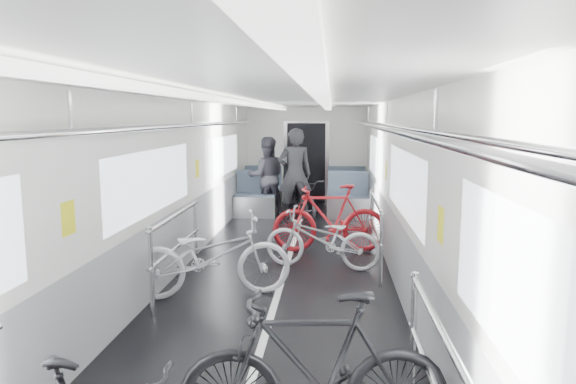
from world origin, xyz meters
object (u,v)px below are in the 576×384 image
bike_right_mid (322,239)px  person_standing (295,174)px  bike_right_far (330,218)px  bike_left_far (211,256)px  bike_aisle (304,199)px  person_seated (267,176)px  bike_right_near (314,371)px

bike_right_mid → person_standing: (-0.64, 3.54, 0.53)m
bike_right_far → person_standing: (-0.75, 2.61, 0.42)m
bike_left_far → bike_aisle: bike_left_far is taller
bike_right_mid → bike_aisle: bike_aisle is taller
bike_right_mid → bike_right_far: size_ratio=0.91×
bike_right_mid → person_standing: person_standing is taller
bike_left_far → bike_aisle: 4.84m
bike_right_mid → bike_aisle: (-0.45, 3.51, 0.01)m
bike_left_far → bike_aisle: bearing=-25.4°
bike_right_mid → person_seated: (-1.29, 3.92, 0.43)m
bike_right_mid → person_standing: bearing=-159.7°
bike_left_far → bike_right_mid: bike_left_far is taller
bike_left_far → person_seated: bearing=-15.4°
bike_aisle → person_seated: (-0.84, 0.42, 0.42)m
person_standing → bike_right_near: bearing=83.8°
bike_aisle → person_standing: size_ratio=0.88×
bike_right_mid → person_standing: size_ratio=0.86×
bike_aisle → person_standing: (-0.19, 0.04, 0.52)m
bike_aisle → person_standing: 0.56m
bike_aisle → bike_right_mid: bearing=-101.4°
bike_right_far → bike_left_far: bearing=-37.8°
person_seated → bike_right_far: bearing=103.4°
bike_right_mid → bike_right_far: bike_right_far is taller
person_standing → bike_left_far: bearing=70.8°
bike_right_near → bike_right_mid: bearing=174.8°
bike_right_far → bike_right_near: bearing=-5.9°
bike_left_far → person_standing: size_ratio=0.99×
bike_right_far → person_seated: bearing=-160.1°
bike_right_near → person_standing: person_standing is taller
bike_right_near → bike_right_far: (0.07, 4.96, 0.02)m
bike_right_mid → bike_aisle: bearing=-162.7°
bike_right_near → bike_right_far: bike_right_far is taller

